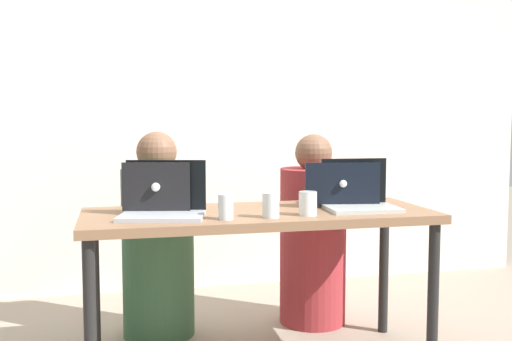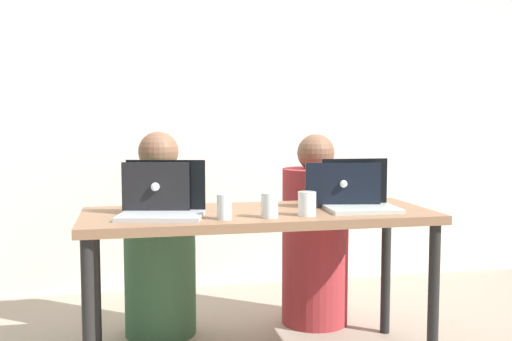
{
  "view_description": "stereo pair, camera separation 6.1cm",
  "coord_description": "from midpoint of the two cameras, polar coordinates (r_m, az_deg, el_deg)",
  "views": [
    {
      "loc": [
        -0.63,
        -2.61,
        1.13
      ],
      "look_at": [
        0.0,
        0.06,
        0.89
      ],
      "focal_mm": 42.0,
      "sensor_mm": 36.0,
      "label": 1
    },
    {
      "loc": [
        -0.57,
        -2.62,
        1.13
      ],
      "look_at": [
        0.0,
        0.06,
        0.89
      ],
      "focal_mm": 42.0,
      "sensor_mm": 36.0,
      "label": 2
    }
  ],
  "objects": [
    {
      "name": "laptop_front_right",
      "position": [
        2.8,
        10.44,
        -2.66
      ],
      "size": [
        0.33,
        0.28,
        0.23
      ],
      "rotation": [
        0.0,
        0.0,
        -0.05
      ],
      "color": "#B1B9B6",
      "rests_on": "desk"
    },
    {
      "name": "water_glass_center",
      "position": [
        2.53,
        2.0,
        -3.49
      ],
      "size": [
        0.07,
        0.07,
        0.11
      ],
      "color": "silver",
      "rests_on": "desk"
    },
    {
      "name": "laptop_front_left",
      "position": [
        2.59,
        -8.21,
        -3.22
      ],
      "size": [
        0.4,
        0.32,
        0.24
      ],
      "rotation": [
        0.0,
        0.0,
        -0.23
      ],
      "color": "#AFB5BC",
      "rests_on": "desk"
    },
    {
      "name": "person_on_left",
      "position": [
        3.17,
        -8.6,
        -7.03
      ],
      "size": [
        0.46,
        0.46,
        1.06
      ],
      "rotation": [
        0.0,
        0.0,
        2.84
      ],
      "color": "#375E3E",
      "rests_on": "ground"
    },
    {
      "name": "water_glass_left",
      "position": [
        2.49,
        -2.33,
        -3.63
      ],
      "size": [
        0.06,
        0.06,
        0.11
      ],
      "color": "silver",
      "rests_on": "desk"
    },
    {
      "name": "water_glass_right",
      "position": [
        2.6,
        5.55,
        -3.32
      ],
      "size": [
        0.08,
        0.08,
        0.1
      ],
      "color": "white",
      "rests_on": "desk"
    },
    {
      "name": "desk",
      "position": [
        2.73,
        0.91,
        -5.42
      ],
      "size": [
        1.58,
        0.6,
        0.71
      ],
      "color": "brown",
      "rests_on": "ground"
    },
    {
      "name": "person_on_right",
      "position": [
        3.33,
        6.18,
        -6.58
      ],
      "size": [
        0.38,
        0.38,
        1.04
      ],
      "rotation": [
        0.0,
        0.0,
        3.18
      ],
      "color": "maroon",
      "rests_on": "ground"
    },
    {
      "name": "back_wall",
      "position": [
        4.02,
        -3.42,
        7.44
      ],
      "size": [
        4.5,
        0.1,
        2.6
      ],
      "primitive_type": "cube",
      "color": "silver",
      "rests_on": "ground"
    },
    {
      "name": "laptop_back_left",
      "position": [
        2.72,
        -8.62,
        -2.88
      ],
      "size": [
        0.34,
        0.29,
        0.23
      ],
      "rotation": [
        0.0,
        0.0,
        2.94
      ],
      "color": "silver",
      "rests_on": "desk"
    },
    {
      "name": "laptop_back_right",
      "position": [
        2.9,
        8.63,
        -2.45
      ],
      "size": [
        0.39,
        0.28,
        0.21
      ],
      "rotation": [
        0.0,
        0.0,
        2.97
      ],
      "color": "#39343D",
      "rests_on": "desk"
    }
  ]
}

